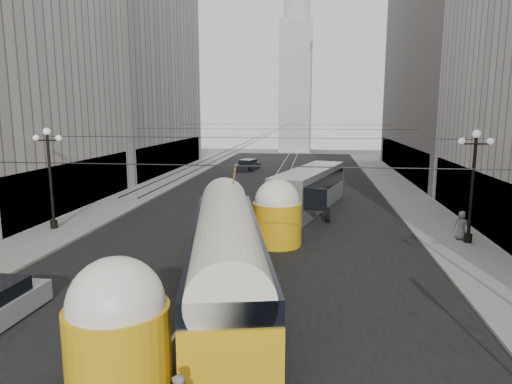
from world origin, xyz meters
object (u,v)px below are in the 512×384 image
(streetcar, at_px, (226,249))
(pedestrian_crossing_a, at_px, (82,342))
(city_bus, at_px, (310,187))
(pedestrian_sidewalk_right, at_px, (461,225))

(streetcar, distance_m, pedestrian_crossing_a, 6.99)
(streetcar, bearing_deg, city_bus, 79.42)
(city_bus, distance_m, pedestrian_sidewalk_right, 12.06)
(city_bus, height_order, pedestrian_sidewalk_right, city_bus)
(pedestrian_crossing_a, relative_size, pedestrian_sidewalk_right, 0.95)
(streetcar, bearing_deg, pedestrian_sidewalk_right, 37.08)
(pedestrian_crossing_a, bearing_deg, streetcar, 0.45)
(streetcar, height_order, pedestrian_sidewalk_right, streetcar)
(city_bus, distance_m, pedestrian_crossing_a, 24.30)
(city_bus, bearing_deg, pedestrian_crossing_a, -105.18)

